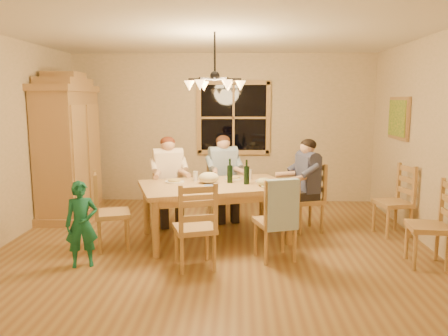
{
  "coord_description": "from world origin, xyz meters",
  "views": [
    {
      "loc": [
        0.31,
        -5.52,
        1.88
      ],
      "look_at": [
        0.11,
        0.1,
        1.0
      ],
      "focal_mm": 35.0,
      "sensor_mm": 36.0,
      "label": 1
    }
  ],
  "objects_px": {
    "dining_table": "(215,191)",
    "adult_plaid_man": "(223,167)",
    "adult_slate_man": "(307,173)",
    "chair_spare_front": "(427,240)",
    "chair_far_left": "(169,204)",
    "chair_near_right": "(275,234)",
    "chair_near_left": "(195,241)",
    "chair_spare_back": "(392,214)",
    "armoire": "(69,152)",
    "chair_end_right": "(306,210)",
    "chair_end_left": "(113,225)",
    "wine_bottle_b": "(247,172)",
    "child": "(82,224)",
    "chair_far_right": "(223,201)",
    "chandelier": "(215,83)",
    "adult_woman": "(168,169)",
    "wine_bottle_a": "(230,171)"
  },
  "relations": [
    {
      "from": "dining_table",
      "to": "adult_plaid_man",
      "type": "relative_size",
      "value": 2.53
    },
    {
      "from": "adult_slate_man",
      "to": "chair_spare_front",
      "type": "relative_size",
      "value": 0.88
    },
    {
      "from": "chair_far_left",
      "to": "chair_near_right",
      "type": "xyz_separation_m",
      "value": [
        1.49,
        -1.43,
        0.0
      ]
    },
    {
      "from": "chair_near_left",
      "to": "chair_spare_back",
      "type": "relative_size",
      "value": 1.0
    },
    {
      "from": "armoire",
      "to": "chair_end_right",
      "type": "relative_size",
      "value": 2.32
    },
    {
      "from": "chair_near_left",
      "to": "dining_table",
      "type": "bearing_deg",
      "value": 62.1
    },
    {
      "from": "armoire",
      "to": "chair_spare_back",
      "type": "relative_size",
      "value": 2.32
    },
    {
      "from": "chair_far_left",
      "to": "chair_near_left",
      "type": "xyz_separation_m",
      "value": [
        0.57,
        -1.74,
        0.0
      ]
    },
    {
      "from": "chair_end_left",
      "to": "chair_end_right",
      "type": "distance_m",
      "value": 2.69
    },
    {
      "from": "chair_spare_front",
      "to": "chair_near_right",
      "type": "bearing_deg",
      "value": 91.75
    },
    {
      "from": "chair_near_right",
      "to": "wine_bottle_b",
      "type": "bearing_deg",
      "value": 95.88
    },
    {
      "from": "chair_far_left",
      "to": "child",
      "type": "bearing_deg",
      "value": 49.74
    },
    {
      "from": "adult_plaid_man",
      "to": "chair_spare_back",
      "type": "bearing_deg",
      "value": 145.26
    },
    {
      "from": "armoire",
      "to": "chair_end_right",
      "type": "xyz_separation_m",
      "value": [
        3.69,
        -0.69,
        -0.75
      ]
    },
    {
      "from": "dining_table",
      "to": "chair_spare_back",
      "type": "height_order",
      "value": "chair_spare_back"
    },
    {
      "from": "chair_far_left",
      "to": "chair_far_right",
      "type": "height_order",
      "value": "same"
    },
    {
      "from": "chair_far_left",
      "to": "chair_spare_front",
      "type": "relative_size",
      "value": 1.0
    },
    {
      "from": "chair_near_right",
      "to": "chair_end_left",
      "type": "distance_m",
      "value": 2.05
    },
    {
      "from": "chair_near_right",
      "to": "child",
      "type": "relative_size",
      "value": 1.01
    },
    {
      "from": "chandelier",
      "to": "chair_near_right",
      "type": "bearing_deg",
      "value": -35.01
    },
    {
      "from": "chair_end_left",
      "to": "dining_table",
      "type": "bearing_deg",
      "value": 90.0
    },
    {
      "from": "chair_far_left",
      "to": "adult_woman",
      "type": "height_order",
      "value": "adult_woman"
    },
    {
      "from": "armoire",
      "to": "chair_near_left",
      "type": "xyz_separation_m",
      "value": [
        2.24,
        -2.13,
        -0.75
      ]
    },
    {
      "from": "dining_table",
      "to": "adult_woman",
      "type": "height_order",
      "value": "adult_woman"
    },
    {
      "from": "armoire",
      "to": "adult_slate_man",
      "type": "distance_m",
      "value": 3.76
    },
    {
      "from": "chair_end_right",
      "to": "wine_bottle_b",
      "type": "bearing_deg",
      "value": 97.04
    },
    {
      "from": "chair_far_right",
      "to": "adult_woman",
      "type": "xyz_separation_m",
      "value": [
        -0.82,
        -0.27,
        0.54
      ]
    },
    {
      "from": "chair_near_left",
      "to": "chair_end_right",
      "type": "relative_size",
      "value": 1.0
    },
    {
      "from": "chair_near_right",
      "to": "chair_end_left",
      "type": "relative_size",
      "value": 1.0
    },
    {
      "from": "chair_near_right",
      "to": "dining_table",
      "type": "bearing_deg",
      "value": 117.9
    },
    {
      "from": "chair_end_left",
      "to": "wine_bottle_b",
      "type": "bearing_deg",
      "value": 86.19
    },
    {
      "from": "adult_slate_man",
      "to": "chair_near_right",
      "type": "bearing_deg",
      "value": 136.74
    },
    {
      "from": "chandelier",
      "to": "chair_end_right",
      "type": "height_order",
      "value": "chandelier"
    },
    {
      "from": "chair_far_left",
      "to": "adult_woman",
      "type": "bearing_deg",
      "value": 180.0
    },
    {
      "from": "chair_far_right",
      "to": "wine_bottle_b",
      "type": "xyz_separation_m",
      "value": [
        0.35,
        -0.97,
        0.62
      ]
    },
    {
      "from": "chair_near_right",
      "to": "wine_bottle_a",
      "type": "bearing_deg",
      "value": 105.7
    },
    {
      "from": "chair_far_left",
      "to": "chair_end_right",
      "type": "xyz_separation_m",
      "value": [
        2.02,
        -0.3,
        0.0
      ]
    },
    {
      "from": "chair_end_right",
      "to": "wine_bottle_a",
      "type": "distance_m",
      "value": 1.29
    },
    {
      "from": "adult_plaid_man",
      "to": "adult_slate_man",
      "type": "xyz_separation_m",
      "value": [
        1.21,
        -0.57,
        0.0
      ]
    },
    {
      "from": "chair_spare_back",
      "to": "adult_slate_man",
      "type": "bearing_deg",
      "value": 70.67
    },
    {
      "from": "chair_far_right",
      "to": "child",
      "type": "bearing_deg",
      "value": 34.66
    },
    {
      "from": "armoire",
      "to": "chair_spare_back",
      "type": "xyz_separation_m",
      "value": [
        4.87,
        -0.83,
        -0.75
      ]
    },
    {
      "from": "chair_end_left",
      "to": "wine_bottle_a",
      "type": "xyz_separation_m",
      "value": [
        1.47,
        0.53,
        0.62
      ]
    },
    {
      "from": "chair_near_right",
      "to": "child",
      "type": "distance_m",
      "value": 2.23
    },
    {
      "from": "dining_table",
      "to": "chair_end_left",
      "type": "bearing_deg",
      "value": -161.76
    },
    {
      "from": "chandelier",
      "to": "chair_far_right",
      "type": "relative_size",
      "value": 0.78
    },
    {
      "from": "wine_bottle_b",
      "to": "chair_spare_back",
      "type": "distance_m",
      "value": 2.15
    },
    {
      "from": "child",
      "to": "wine_bottle_b",
      "type": "bearing_deg",
      "value": 10.76
    },
    {
      "from": "chair_spare_front",
      "to": "adult_slate_man",
      "type": "bearing_deg",
      "value": 49.28
    },
    {
      "from": "chair_near_right",
      "to": "wine_bottle_a",
      "type": "distance_m",
      "value": 1.17
    }
  ]
}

